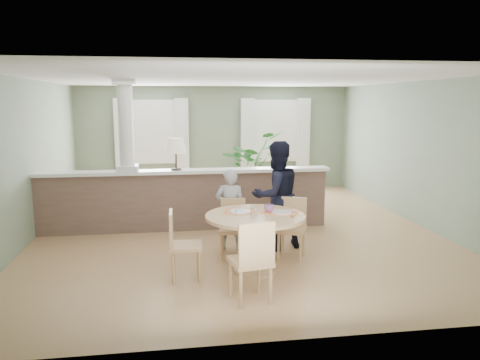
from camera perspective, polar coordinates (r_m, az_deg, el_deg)
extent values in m
plane|color=tan|center=(8.57, -0.50, -6.16)|extent=(8.00, 8.00, 0.00)
cube|color=gray|center=(12.26, -3.12, 5.03)|extent=(7.00, 0.02, 2.70)
cube|color=gray|center=(8.56, -24.43, 2.17)|extent=(0.02, 8.00, 2.70)
cube|color=gray|center=(9.44, 21.05, 3.02)|extent=(0.02, 8.00, 2.70)
cube|color=gray|center=(4.43, 6.70, -3.26)|extent=(7.00, 0.02, 2.70)
cube|color=white|center=(8.25, -0.53, 12.18)|extent=(7.00, 8.00, 0.02)
cube|color=white|center=(12.17, -10.67, 5.78)|extent=(1.10, 0.02, 1.50)
cube|color=white|center=(12.14, -10.68, 5.78)|extent=(1.22, 0.04, 1.62)
cube|color=white|center=(12.47, 4.27, 6.01)|extent=(1.10, 0.02, 1.50)
cube|color=white|center=(12.44, 4.29, 6.00)|extent=(1.22, 0.04, 1.62)
cube|color=white|center=(12.15, -14.19, 4.23)|extent=(0.35, 0.10, 2.30)
cube|color=white|center=(12.10, -7.08, 4.43)|extent=(0.35, 0.10, 2.30)
cube|color=white|center=(12.26, 0.91, 4.57)|extent=(0.35, 0.10, 2.30)
cube|color=white|center=(12.59, 7.68, 4.62)|extent=(0.35, 0.10, 2.30)
cube|color=brown|center=(8.56, -6.67, -2.62)|extent=(5.20, 0.22, 1.05)
cube|color=white|center=(8.46, -6.75, 1.05)|extent=(5.32, 0.36, 0.06)
cube|color=white|center=(8.48, -13.53, 1.42)|extent=(0.36, 0.36, 0.10)
cylinder|color=white|center=(8.41, -13.73, 6.45)|extent=(0.26, 0.26, 1.39)
cube|color=white|center=(8.41, -13.93, 11.52)|extent=(0.38, 0.38, 0.10)
cylinder|color=black|center=(8.45, -7.77, 1.33)|extent=(0.18, 0.18, 0.03)
cylinder|color=black|center=(8.43, -7.79, 2.37)|extent=(0.03, 0.03, 0.28)
cone|color=white|center=(8.40, -7.83, 4.20)|extent=(0.36, 0.36, 0.26)
imported|color=olive|center=(10.07, 0.04, -1.29)|extent=(2.95, 1.27, 0.85)
imported|color=#296026|center=(11.31, 1.29, 1.86)|extent=(1.91, 1.91, 1.61)
cylinder|color=tan|center=(6.55, 1.82, -11.04)|extent=(0.57, 0.57, 0.04)
cylinder|color=tan|center=(6.42, 1.84, -7.81)|extent=(0.15, 0.15, 0.73)
cylinder|color=tan|center=(6.32, 1.86, -4.46)|extent=(1.35, 1.35, 0.04)
cube|color=red|center=(6.50, 0.06, -3.84)|extent=(0.52, 0.41, 0.01)
cube|color=red|center=(6.46, 4.91, -3.95)|extent=(0.59, 0.53, 0.01)
cylinder|color=white|center=(6.46, 0.06, -3.83)|extent=(0.29, 0.29, 0.01)
cylinder|color=white|center=(6.44, 5.13, -3.91)|extent=(0.29, 0.29, 0.01)
cylinder|color=white|center=(6.28, 1.68, -3.87)|extent=(0.08, 0.08, 0.10)
cube|color=silver|center=(6.41, -0.52, -3.87)|extent=(0.04, 0.20, 0.00)
cube|color=silver|center=(6.45, -1.68, -3.88)|extent=(0.05, 0.24, 0.00)
cylinder|color=white|center=(6.22, 6.44, -4.21)|extent=(0.04, 0.04, 0.07)
cylinder|color=silver|center=(6.21, 6.45, -3.85)|extent=(0.04, 0.04, 0.01)
imported|color=blue|center=(6.47, 3.55, -3.46)|extent=(0.15, 0.15, 0.11)
cube|color=tan|center=(7.04, -0.90, -6.12)|extent=(0.46, 0.46, 0.05)
cylinder|color=tan|center=(6.96, -2.28, -8.20)|extent=(0.04, 0.04, 0.40)
cylinder|color=tan|center=(6.95, 0.37, -8.23)|extent=(0.04, 0.04, 0.40)
cylinder|color=tan|center=(7.26, -2.11, -7.43)|extent=(0.04, 0.04, 0.40)
cylinder|color=tan|center=(7.25, 0.43, -7.46)|extent=(0.04, 0.04, 0.40)
cube|color=tan|center=(7.15, -0.84, -3.92)|extent=(0.38, 0.10, 0.43)
cube|color=tan|center=(7.06, 6.31, -6.05)|extent=(0.53, 0.53, 0.05)
cylinder|color=tan|center=(7.00, 4.71, -8.09)|extent=(0.04, 0.04, 0.41)
cylinder|color=tan|center=(6.94, 7.38, -8.28)|extent=(0.04, 0.04, 0.41)
cylinder|color=tan|center=(7.30, 5.22, -7.34)|extent=(0.04, 0.04, 0.41)
cylinder|color=tan|center=(7.25, 7.78, -7.51)|extent=(0.04, 0.04, 0.41)
cube|color=tan|center=(7.17, 6.59, -3.82)|extent=(0.37, 0.19, 0.44)
cube|color=tan|center=(5.54, 1.25, -9.90)|extent=(0.53, 0.53, 0.05)
cylinder|color=tan|center=(5.84, 2.31, -11.46)|extent=(0.04, 0.04, 0.46)
cylinder|color=tan|center=(5.73, -1.16, -11.91)|extent=(0.04, 0.04, 0.46)
cylinder|color=tan|center=(5.53, 3.73, -12.73)|extent=(0.04, 0.04, 0.46)
cylinder|color=tan|center=(5.41, 0.09, -13.24)|extent=(0.04, 0.04, 0.46)
cube|color=tan|center=(5.27, 2.05, -7.86)|extent=(0.43, 0.12, 0.49)
cube|color=tan|center=(6.25, -6.61, -8.01)|extent=(0.42, 0.42, 0.05)
cylinder|color=tan|center=(6.17, -4.96, -10.50)|extent=(0.04, 0.04, 0.42)
cylinder|color=tan|center=(6.49, -5.08, -9.48)|extent=(0.04, 0.04, 0.42)
cylinder|color=tan|center=(6.17, -8.13, -10.57)|extent=(0.04, 0.04, 0.42)
cylinder|color=tan|center=(6.49, -8.09, -9.55)|extent=(0.04, 0.04, 0.42)
cube|color=tan|center=(6.19, -8.40, -5.87)|extent=(0.05, 0.40, 0.45)
imported|color=#949499|center=(7.33, -1.18, -3.62)|extent=(0.54, 0.42, 1.30)
imported|color=black|center=(7.39, 4.43, -1.89)|extent=(1.00, 0.89, 1.72)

